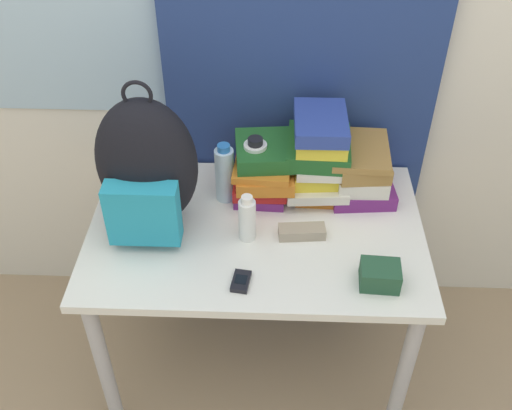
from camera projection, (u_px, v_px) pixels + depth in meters
The scene contains 13 objects.
wall_back at pixel (260, 15), 1.95m from camera, with size 6.00×0.06×2.50m.
curtain_blue at pixel (304, 23), 1.90m from camera, with size 0.93×0.04×2.50m.
desk at pixel (256, 249), 2.03m from camera, with size 1.10×0.71×0.71m.
backpack at pixel (147, 169), 1.85m from camera, with size 0.32×0.27×0.52m.
book_stack_left at pixel (263, 167), 2.05m from camera, with size 0.21×0.28×0.20m.
book_stack_center at pixel (318, 154), 2.01m from camera, with size 0.23×0.27×0.31m.
book_stack_right at pixel (361, 172), 2.05m from camera, with size 0.23×0.25×0.19m.
water_bottle at pixel (225, 174), 2.02m from camera, with size 0.07×0.07×0.22m.
sports_bottle at pixel (255, 169), 2.03m from camera, with size 0.08×0.08×0.23m.
sunscreen_bottle at pixel (247, 219), 1.88m from camera, with size 0.05×0.05×0.17m.
cell_phone at pixel (241, 281), 1.77m from camera, with size 0.06×0.09×0.02m.
sunglasses_case at pixel (302, 232), 1.92m from camera, with size 0.15×0.07×0.04m.
camera_pouch at pixel (380, 275), 1.76m from camera, with size 0.12×0.10×0.07m.
Camera 1 is at (0.05, -1.09, 2.04)m, focal length 42.00 mm.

